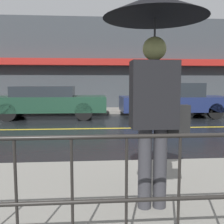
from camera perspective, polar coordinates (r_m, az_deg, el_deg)
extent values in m
plane|color=black|center=(8.60, -1.15, -3.60)|extent=(80.00, 80.00, 0.00)
cube|color=gray|center=(3.45, 4.23, -18.02)|extent=(28.00, 2.73, 0.13)
cube|color=gray|center=(13.59, -2.38, 0.33)|extent=(28.00, 2.13, 0.13)
cube|color=gold|center=(8.60, -1.15, -3.57)|extent=(25.20, 0.12, 0.01)
cube|color=#383D42|center=(14.77, -2.59, 10.37)|extent=(28.00, 0.30, 5.05)
cube|color=maroon|center=(14.35, -2.54, 10.80)|extent=(16.80, 0.55, 0.35)
cylinder|color=black|center=(2.09, 9.09, -5.20)|extent=(12.00, 0.04, 0.04)
cylinder|color=black|center=(2.25, 8.85, -18.28)|extent=(12.00, 0.04, 0.04)
cylinder|color=black|center=(2.25, -20.10, -17.23)|extent=(0.02, 0.02, 0.94)
cylinder|color=black|center=(2.18, -8.65, -17.71)|extent=(0.02, 0.02, 0.94)
cylinder|color=black|center=(2.19, 3.14, -17.52)|extent=(0.02, 0.02, 0.94)
cylinder|color=black|center=(2.29, 14.34, -16.70)|extent=(0.02, 0.02, 0.94)
cylinder|color=#333338|center=(2.91, 7.16, -12.04)|extent=(0.15, 0.15, 0.89)
cylinder|color=#333338|center=(2.95, 10.39, -11.86)|extent=(0.15, 0.15, 0.89)
cube|color=black|center=(2.79, 9.06, 3.75)|extent=(0.48, 0.29, 0.70)
sphere|color=#919353|center=(2.80, 9.23, 13.44)|extent=(0.24, 0.24, 0.24)
cylinder|color=#262628|center=(2.80, 9.20, 11.70)|extent=(0.02, 0.02, 0.77)
cone|color=black|center=(2.89, 9.39, 21.77)|extent=(1.07, 1.07, 0.24)
cube|color=black|center=(2.88, 14.08, -1.48)|extent=(0.24, 0.12, 0.30)
cube|color=#193828|center=(11.32, -13.55, 1.77)|extent=(4.75, 1.73, 0.63)
cube|color=#1E2328|center=(11.33, -14.57, 4.40)|extent=(2.47, 1.59, 0.42)
cylinder|color=black|center=(11.96, -5.96, 0.88)|extent=(0.71, 0.22, 0.71)
cylinder|color=black|center=(10.46, -6.18, 0.10)|extent=(0.71, 0.22, 0.71)
cylinder|color=black|center=(12.39, -19.70, 0.73)|extent=(0.71, 0.22, 0.71)
cylinder|color=black|center=(10.95, -21.76, -0.04)|extent=(0.71, 0.22, 0.71)
cube|color=#19234C|center=(11.75, 13.48, 1.81)|extent=(4.70, 1.82, 0.62)
cube|color=#1E2328|center=(11.66, 12.67, 4.76)|extent=(2.45, 1.67, 0.58)
cylinder|color=black|center=(13.03, 18.49, 0.92)|extent=(0.66, 0.22, 0.66)
cylinder|color=black|center=(11.58, 21.55, 0.17)|extent=(0.66, 0.22, 0.66)
cylinder|color=black|center=(12.19, 5.75, 0.87)|extent=(0.66, 0.22, 0.66)
cylinder|color=black|center=(10.63, 7.27, 0.05)|extent=(0.66, 0.22, 0.66)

